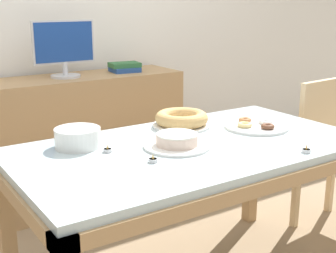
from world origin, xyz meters
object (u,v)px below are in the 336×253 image
object	(u,v)px
pastry_platter	(256,126)
tealight_near_front	(306,150)
chair	(333,148)
cake_golden_bundt	(182,119)
tealight_near_cakes	(107,150)
book_stack	(125,67)
computer_monitor	(64,49)
cake_chocolate_round	(176,141)
tealight_centre	(153,160)
plate_stack	(78,138)

from	to	relation	value
pastry_platter	tealight_near_front	world-z (taller)	same
chair	cake_golden_bundt	distance (m)	1.08
pastry_platter	tealight_near_cakes	xyz separation A→B (m)	(-0.84, 0.06, -0.00)
book_stack	tealight_near_front	distance (m)	1.70
computer_monitor	cake_chocolate_round	world-z (taller)	computer_monitor
pastry_platter	cake_golden_bundt	bearing A→B (deg)	142.27
cake_chocolate_round	cake_golden_bundt	size ratio (longest dim) A/B	0.99
cake_golden_bundt	tealight_centre	distance (m)	0.59
cake_chocolate_round	tealight_centre	size ratio (longest dim) A/B	7.70
chair	pastry_platter	world-z (taller)	chair
cake_golden_bundt	tealight_centre	bearing A→B (deg)	-136.68
computer_monitor	cake_chocolate_round	distance (m)	1.34
chair	pastry_platter	xyz separation A→B (m)	(-0.70, -0.03, 0.26)
cake_golden_bundt	plate_stack	bearing A→B (deg)	-176.56
book_stack	cake_golden_bundt	bearing A→B (deg)	-101.69
plate_stack	tealight_near_cakes	distance (m)	0.17
tealight_centre	tealight_near_cakes	bearing A→B (deg)	113.66
chair	tealight_centre	size ratio (longest dim) A/B	23.50
pastry_platter	plate_stack	xyz separation A→B (m)	(-0.92, 0.21, 0.03)
book_stack	tealight_near_cakes	world-z (taller)	book_stack
cake_golden_bundt	pastry_platter	size ratio (longest dim) A/B	0.93
computer_monitor	cake_chocolate_round	bearing A→B (deg)	-89.48
tealight_near_cakes	pastry_platter	bearing A→B (deg)	-4.42
computer_monitor	plate_stack	xyz separation A→B (m)	(-0.37, -1.06, -0.29)
computer_monitor	tealight_near_front	size ratio (longest dim) A/B	10.60
cake_chocolate_round	pastry_platter	distance (m)	0.54
cake_golden_bundt	tealight_near_front	world-z (taller)	cake_golden_bundt
pastry_platter	book_stack	bearing A→B (deg)	94.59
cake_golden_bundt	chair	bearing A→B (deg)	-12.00
chair	pastry_platter	distance (m)	0.75
pastry_platter	tealight_near_front	size ratio (longest dim) A/B	8.39
book_stack	tealight_near_front	world-z (taller)	book_stack
cake_golden_bundt	tealight_centre	xyz separation A→B (m)	(-0.43, -0.40, -0.03)
book_stack	pastry_platter	world-z (taller)	book_stack
chair	book_stack	xyz separation A→B (m)	(-0.80, 1.24, 0.43)
tealight_centre	chair	bearing A→B (deg)	7.39
cake_golden_bundt	pastry_platter	distance (m)	0.40
tealight_near_cakes	chair	bearing A→B (deg)	-1.42
chair	computer_monitor	world-z (taller)	computer_monitor
tealight_centre	cake_golden_bundt	bearing A→B (deg)	43.32
computer_monitor	tealight_near_front	world-z (taller)	computer_monitor
pastry_platter	tealight_centre	world-z (taller)	same
cake_golden_bundt	tealight_near_front	size ratio (longest dim) A/B	7.81
cake_golden_bundt	tealight_near_front	bearing A→B (deg)	-72.85
computer_monitor	tealight_near_front	xyz separation A→B (m)	(0.45, -1.69, -0.33)
book_stack	tealight_near_front	xyz separation A→B (m)	(-0.01, -1.69, -0.17)
plate_stack	tealight_near_cakes	size ratio (longest dim) A/B	5.25
book_stack	plate_stack	bearing A→B (deg)	-127.64
tealight_near_cakes	book_stack	bearing A→B (deg)	58.44
computer_monitor	pastry_platter	xyz separation A→B (m)	(0.55, -1.26, -0.33)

